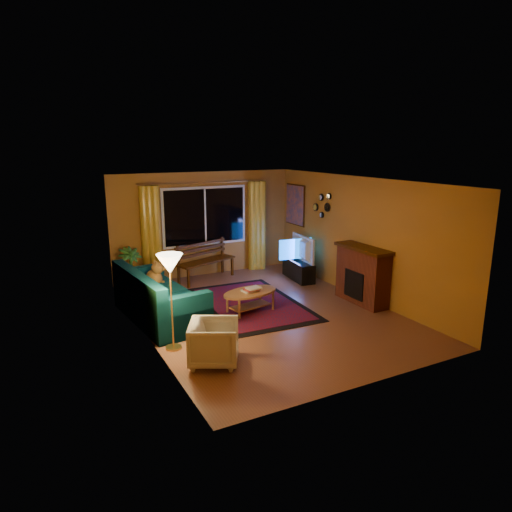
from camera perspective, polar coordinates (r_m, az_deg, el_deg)
name	(u,v)px	position (r m, az deg, el deg)	size (l,w,h in m)	color
floor	(263,313)	(8.79, 0.91, -7.14)	(4.50, 6.00, 0.02)	brown
ceiling	(264,180)	(8.23, 0.97, 9.47)	(4.50, 6.00, 0.02)	white
wall_back	(204,224)	(11.11, -6.46, 3.98)	(4.50, 0.02, 2.50)	#B4742C
wall_left	(141,263)	(7.64, -14.16, -0.89)	(0.02, 6.00, 2.50)	#B4742C
wall_right	(360,238)	(9.68, 12.82, 2.25)	(0.02, 6.00, 2.50)	#B4742C
window	(205,216)	(11.02, -6.37, 4.95)	(2.00, 0.02, 1.30)	black
curtain_rod	(205,183)	(10.88, -6.40, 9.09)	(0.03, 0.03, 3.20)	#BF8C3F
curtain_left	(151,235)	(10.61, -13.01, 2.53)	(0.36, 0.36, 2.24)	gold
curtain_right	(256,226)	(11.56, 0.05, 3.80)	(0.36, 0.36, 2.24)	gold
bench	(206,270)	(10.84, -6.22, -1.81)	(1.51, 0.44, 0.45)	#381A01
potted_plant	(130,269)	(10.29, -15.42, -1.63)	(0.54, 0.54, 0.96)	#235B1E
sofa	(159,295)	(8.52, -11.97, -4.74)	(0.99, 2.31, 0.93)	#042935
dog	(154,274)	(8.94, -12.65, -2.26)	(0.33, 0.45, 0.49)	olive
armchair	(214,341)	(6.77, -5.26, -10.49)	(0.69, 0.65, 0.71)	beige
floor_lamp	(172,302)	(7.16, -10.51, -5.72)	(0.26, 0.26, 1.54)	#BF8C3F
rug	(251,304)	(9.23, -0.64, -5.97)	(1.83, 2.90, 0.02)	maroon
coffee_table	(250,302)	(8.76, -0.72, -5.71)	(1.14, 1.14, 0.41)	#A96F3C
tv_console	(299,270)	(10.88, 5.34, -1.74)	(0.36, 1.08, 0.45)	black
television	(299,248)	(10.75, 5.40, 0.94)	(1.04, 0.14, 0.60)	black
fireplace	(362,276)	(9.41, 13.17, -2.49)	(0.40, 1.20, 1.10)	maroon
mirror_cluster	(322,204)	(10.57, 8.22, 6.44)	(0.06, 0.60, 0.56)	black
painting	(295,205)	(11.54, 4.91, 6.39)	(0.04, 0.76, 0.96)	orange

